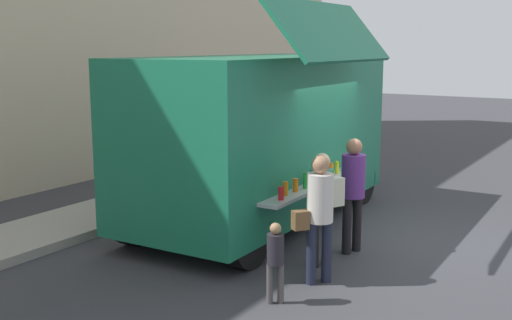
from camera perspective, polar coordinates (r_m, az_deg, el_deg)
ground_plane at (r=10.71m, az=12.04°, el=-7.01°), size 60.00×60.00×0.00m
food_truck_main at (r=11.12m, az=0.56°, el=2.46°), size 5.84×3.29×3.84m
trash_bin at (r=15.68m, az=0.56°, el=0.49°), size 0.60×0.60×0.92m
customer_front_ordering at (r=9.65m, az=8.82°, el=-2.27°), size 0.36×0.36×1.78m
customer_mid_with_backpack at (r=8.98m, az=6.12°, el=-3.47°), size 0.45×0.54×1.66m
customer_rear_waiting at (r=8.34m, az=5.73°, el=-4.43°), size 0.53×0.47×1.74m
child_near_queue at (r=7.78m, az=1.77°, el=-8.69°), size 0.21×0.21×1.04m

